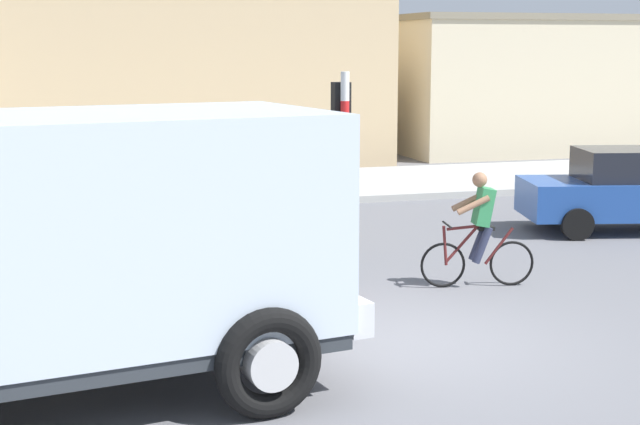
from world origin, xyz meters
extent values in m
plane|color=slate|center=(0.00, 0.00, 0.00)|extent=(120.00, 120.00, 0.00)
cube|color=#ADADA8|center=(0.00, 12.63, 0.08)|extent=(80.00, 5.00, 0.16)
cube|color=silver|center=(-4.06, -0.92, 1.80)|extent=(5.54, 3.32, 2.20)
cube|color=#2D3338|center=(-4.06, -0.92, 0.62)|extent=(5.43, 3.26, 0.16)
cube|color=silver|center=(-1.39, -0.48, 0.80)|extent=(0.63, 2.38, 0.36)
cube|color=black|center=(-1.54, -0.50, 2.30)|extent=(0.47, 2.12, 0.70)
torus|color=black|center=(-2.68, 0.61, 0.55)|extent=(1.12, 0.42, 1.10)
cylinder|color=beige|center=(-2.68, 0.61, 0.55)|extent=(0.54, 0.38, 0.50)
torus|color=black|center=(-2.26, -1.92, 0.55)|extent=(1.12, 0.42, 1.10)
cylinder|color=beige|center=(-2.26, -1.92, 0.55)|extent=(0.54, 0.38, 0.50)
torus|color=black|center=(1.42, 2.36, 0.34)|extent=(0.68, 0.15, 0.68)
torus|color=black|center=(2.45, 2.19, 0.34)|extent=(0.68, 0.15, 0.68)
cylinder|color=#591E1E|center=(1.76, 2.31, 0.91)|extent=(0.60, 0.14, 0.09)
cylinder|color=#591E1E|center=(1.70, 2.32, 0.66)|extent=(0.51, 0.13, 0.57)
cylinder|color=#591E1E|center=(2.25, 2.22, 0.61)|extent=(0.44, 0.12, 0.57)
cylinder|color=#591E1E|center=(1.44, 2.36, 0.64)|extent=(0.10, 0.06, 0.59)
cylinder|color=black|center=(1.47, 2.36, 0.95)|extent=(0.11, 0.50, 0.03)
cube|color=black|center=(2.05, 2.25, 0.88)|extent=(0.26, 0.16, 0.06)
cube|color=#338C51|center=(2.00, 2.26, 1.21)|extent=(0.34, 0.37, 0.59)
sphere|color=#9E7051|center=(1.94, 2.28, 1.61)|extent=(0.22, 0.22, 0.22)
cylinder|color=#2D334C|center=(1.96, 2.17, 0.65)|extent=(0.32, 0.17, 0.57)
cylinder|color=#9E7051|center=(1.78, 2.14, 1.26)|extent=(0.50, 0.17, 0.29)
cylinder|color=#2D334C|center=(1.99, 2.37, 0.65)|extent=(0.32, 0.17, 0.57)
cylinder|color=#9E7051|center=(1.83, 2.45, 1.26)|extent=(0.50, 0.17, 0.29)
cylinder|color=red|center=(-0.18, 2.18, 0.20)|extent=(0.12, 0.12, 0.40)
cylinder|color=white|center=(-0.18, 2.18, 0.60)|extent=(0.12, 0.12, 0.40)
cylinder|color=red|center=(-0.18, 2.18, 1.00)|extent=(0.12, 0.12, 0.40)
cylinder|color=white|center=(-0.18, 2.18, 1.40)|extent=(0.12, 0.12, 0.40)
cylinder|color=red|center=(-0.18, 2.18, 1.80)|extent=(0.12, 0.12, 0.40)
cylinder|color=white|center=(-0.18, 2.18, 2.20)|extent=(0.12, 0.12, 0.40)
cylinder|color=red|center=(-0.18, 2.18, 2.60)|extent=(0.12, 0.12, 0.40)
cylinder|color=white|center=(-0.18, 2.18, 3.00)|extent=(0.12, 0.12, 0.40)
cube|color=black|center=(-0.18, 2.36, 2.75)|extent=(0.24, 0.20, 0.60)
sphere|color=red|center=(-0.18, 2.48, 2.75)|extent=(0.14, 0.14, 0.14)
cube|color=#234C9E|center=(6.64, 5.49, 0.65)|extent=(4.29, 2.59, 0.70)
cube|color=black|center=(6.78, 5.46, 1.30)|extent=(2.48, 1.92, 0.60)
cylinder|color=black|center=(5.23, 4.96, 0.30)|extent=(0.63, 0.32, 0.60)
cylinder|color=black|center=(5.63, 6.61, 0.30)|extent=(0.63, 0.32, 0.60)
cube|color=gold|center=(-2.12, 7.05, 0.65)|extent=(4.12, 2.01, 0.70)
cube|color=black|center=(-2.27, 7.06, 1.30)|extent=(2.31, 1.61, 0.60)
cylinder|color=black|center=(-0.81, 7.80, 0.30)|extent=(0.61, 0.23, 0.60)
cylinder|color=black|center=(-0.95, 6.10, 0.30)|extent=(0.61, 0.23, 0.60)
cylinder|color=black|center=(-3.29, 7.99, 0.30)|extent=(0.61, 0.23, 0.60)
cylinder|color=black|center=(-3.42, 6.30, 0.30)|extent=(0.61, 0.23, 0.60)
cube|color=#D1B284|center=(0.18, 20.33, 2.85)|extent=(11.73, 7.84, 5.70)
cube|color=beige|center=(11.47, 20.16, 2.17)|extent=(8.52, 6.91, 4.33)
cube|color=gray|center=(11.47, 20.16, 4.43)|extent=(8.69, 7.05, 0.20)
camera|label=1|loc=(-4.32, -10.65, 3.56)|focal=54.75mm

